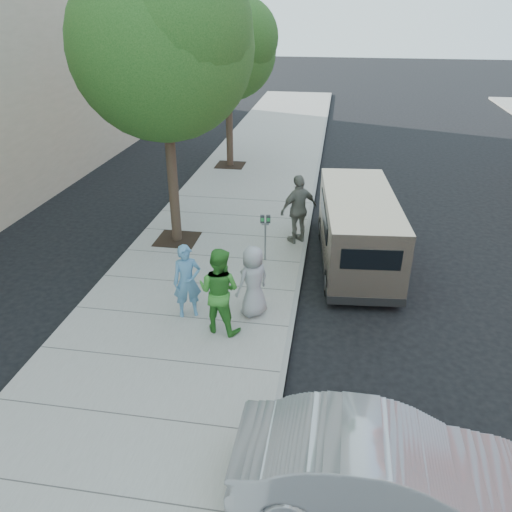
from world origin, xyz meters
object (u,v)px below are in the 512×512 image
parking_meter (265,228)px  tree_near (164,40)px  tree_far (229,46)px  van (357,228)px  sedan (384,471)px  person_gray_shirt (253,281)px  person_green_shirt (219,291)px  person_officer (187,281)px  person_striped_polo (299,209)px

parking_meter → tree_near: bearing=152.6°
tree_far → van: bearing=-57.5°
van → sedan: size_ratio=1.30×
person_gray_shirt → person_green_shirt: bearing=2.4°
parking_meter → person_green_shirt: person_green_shirt is taller
tree_near → sedan: bearing=-55.8°
tree_far → person_green_shirt: (2.21, -11.81, -3.79)m
van → person_green_shirt: size_ratio=2.84×
tree_far → person_officer: bearing=-83.0°
person_gray_shirt → person_striped_polo: size_ratio=0.82×
person_green_shirt → person_gray_shirt: bearing=-116.2°
tree_far → person_striped_polo: size_ratio=3.25×
tree_near → tree_far: size_ratio=1.16×
parking_meter → van: van is taller
van → person_officer: bearing=-142.4°
van → person_officer: van is taller
tree_far → person_striped_polo: bearing=-64.3°
van → person_green_shirt: (-2.87, -3.84, 0.07)m
person_green_shirt → person_striped_polo: person_striped_polo is taller
tree_far → person_officer: 12.10m
parking_meter → sedan: parking_meter is taller
tree_near → parking_meter: bearing=-18.2°
van → person_green_shirt: bearing=-131.9°
person_striped_polo → parking_meter: bearing=21.0°
van → person_striped_polo: size_ratio=2.69×
person_green_shirt → tree_far: bearing=-65.4°
person_officer → van: bearing=20.1°
tree_near → parking_meter: 5.28m
van → person_striped_polo: (-1.63, 0.80, 0.12)m
tree_far → person_officer: tree_far is taller
tree_near → person_officer: size_ratio=4.46×
person_green_shirt → person_striped_polo: size_ratio=0.95×
tree_far → person_gray_shirt: bearing=-75.8°
sedan → person_striped_polo: size_ratio=2.07×
tree_far → person_gray_shirt: tree_far is taller
sedan → person_officer: 5.65m
person_green_shirt → van: bearing=-112.8°
van → person_officer: 5.01m
sedan → person_officer: (-3.92, 4.06, 0.31)m
parking_meter → person_officer: bearing=-123.2°
parking_meter → person_gray_shirt: person_gray_shirt is taller
sedan → van: bearing=2.2°
person_green_shirt → person_gray_shirt: 0.92m
person_green_shirt → person_officer: bearing=-14.1°
tree_far → person_gray_shirt: 12.11m
parking_meter → van: bearing=2.9°
tree_far → person_green_shirt: tree_far is taller
parking_meter → person_officer: person_officer is taller
tree_far → person_green_shirt: 12.60m
tree_far → sedan: size_ratio=1.57×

